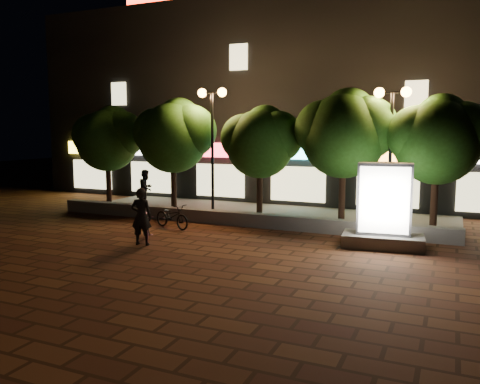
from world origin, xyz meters
The scene contains 16 objects.
ground centered at (0.00, 0.00, 0.00)m, with size 80.00×80.00×0.00m, color #58311B.
retaining_wall centered at (0.00, 4.00, 0.25)m, with size 16.00×0.45×0.50m, color #64625D.
sidewalk centered at (0.00, 6.50, 0.04)m, with size 16.00×5.00×0.08m, color #64625D.
building_block centered at (-0.01, 12.99, 5.00)m, with size 28.00×8.12×11.30m.
tree_far_left centered at (-6.95, 5.46, 3.29)m, with size 3.36×2.80×4.63m.
tree_left centered at (-3.45, 5.46, 3.44)m, with size 3.60×3.00×4.89m.
tree_mid centered at (0.55, 5.46, 3.22)m, with size 3.24×2.70×4.50m.
tree_right centered at (3.86, 5.46, 3.57)m, with size 3.72×3.10×5.07m.
tree_far_right centered at (7.05, 5.46, 3.37)m, with size 3.48×2.90×4.76m.
street_lamp_left centered at (-1.50, 5.20, 4.03)m, with size 1.26×0.36×5.18m.
street_lamp_right centered at (5.50, 5.20, 3.89)m, with size 1.26×0.36×4.98m.
ad_kiosk centered at (5.68, 2.63, 1.05)m, with size 2.52×1.44×2.61m.
scooter_pink centered at (-1.48, 0.42, 0.45)m, with size 0.43×1.51×0.91m, color #C379A8.
rider centered at (-1.30, -0.10, 0.91)m, with size 0.66×0.43×1.81m, color black.
scooter_parked centered at (-1.81, 2.51, 0.45)m, with size 0.60×1.72×0.90m, color black.
pedestrian centered at (-5.30, 5.92, 0.93)m, with size 0.83×0.65×1.71m, color black.
Camera 1 is at (7.56, -12.50, 3.60)m, focal length 36.29 mm.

